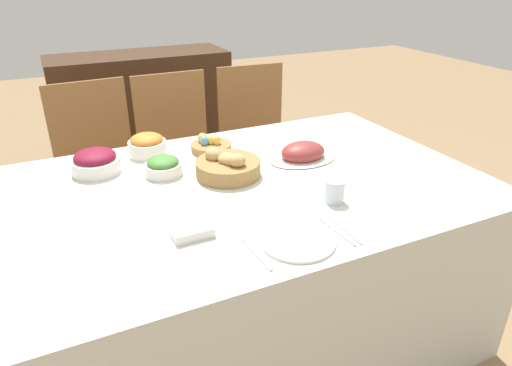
# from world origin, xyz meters

# --- Properties ---
(ground_plane) EXTENTS (12.00, 12.00, 0.00)m
(ground_plane) POSITION_xyz_m (0.00, 0.00, 0.00)
(ground_plane) COLOR #937551
(dining_table) EXTENTS (1.79, 1.19, 0.76)m
(dining_table) POSITION_xyz_m (0.00, 0.00, 0.38)
(dining_table) COLOR silver
(dining_table) RESTS_ON ground
(chair_far_center) EXTENTS (0.42, 0.42, 0.98)m
(chair_far_center) POSITION_xyz_m (-0.03, 0.94, 0.52)
(chair_far_center) COLOR brown
(chair_far_center) RESTS_ON ground
(chair_far_left) EXTENTS (0.45, 0.45, 0.98)m
(chair_far_left) POSITION_xyz_m (-0.47, 0.94, 0.52)
(chair_far_left) COLOR brown
(chair_far_left) RESTS_ON ground
(chair_far_right) EXTENTS (0.45, 0.45, 0.98)m
(chair_far_right) POSITION_xyz_m (0.47, 0.94, 0.52)
(chair_far_right) COLOR brown
(chair_far_right) RESTS_ON ground
(sideboard) EXTENTS (1.19, 0.44, 0.98)m
(sideboard) POSITION_xyz_m (-0.05, 1.72, 0.49)
(sideboard) COLOR #3D2616
(sideboard) RESTS_ON ground
(bread_basket) EXTENTS (0.26, 0.26, 0.11)m
(bread_basket) POSITION_xyz_m (-0.06, 0.10, 0.80)
(bread_basket) COLOR #9E7542
(bread_basket) RESTS_ON dining_table
(egg_basket) EXTENTS (0.18, 0.18, 0.08)m
(egg_basket) POSITION_xyz_m (-0.03, 0.38, 0.79)
(egg_basket) COLOR #9E7542
(egg_basket) RESTS_ON dining_table
(ham_platter) EXTENTS (0.31, 0.21, 0.09)m
(ham_platter) POSITION_xyz_m (0.30, 0.11, 0.79)
(ham_platter) COLOR silver
(ham_platter) RESTS_ON dining_table
(beet_salad_bowl) EXTENTS (0.20, 0.20, 0.10)m
(beet_salad_bowl) POSITION_xyz_m (-0.53, 0.36, 0.81)
(beet_salad_bowl) COLOR silver
(beet_salad_bowl) RESTS_ON dining_table
(carrot_bowl) EXTENTS (0.17, 0.17, 0.10)m
(carrot_bowl) POSITION_xyz_m (-0.30, 0.46, 0.81)
(carrot_bowl) COLOR silver
(carrot_bowl) RESTS_ON dining_table
(green_salad_bowl) EXTENTS (0.15, 0.15, 0.08)m
(green_salad_bowl) POSITION_xyz_m (-0.29, 0.22, 0.80)
(green_salad_bowl) COLOR silver
(green_salad_bowl) RESTS_ON dining_table
(dinner_plate) EXTENTS (0.24, 0.24, 0.01)m
(dinner_plate) POSITION_xyz_m (-0.05, -0.45, 0.77)
(dinner_plate) COLOR silver
(dinner_plate) RESTS_ON dining_table
(fork) EXTENTS (0.02, 0.19, 0.00)m
(fork) POSITION_xyz_m (-0.19, -0.45, 0.76)
(fork) COLOR #B7B7BC
(fork) RESTS_ON dining_table
(knife) EXTENTS (0.02, 0.19, 0.00)m
(knife) POSITION_xyz_m (0.09, -0.45, 0.76)
(knife) COLOR #B7B7BC
(knife) RESTS_ON dining_table
(spoon) EXTENTS (0.02, 0.19, 0.00)m
(spoon) POSITION_xyz_m (0.12, -0.45, 0.76)
(spoon) COLOR #B7B7BC
(spoon) RESTS_ON dining_table
(drinking_cup) EXTENTS (0.07, 0.07, 0.08)m
(drinking_cup) POSITION_xyz_m (0.20, -0.27, 0.80)
(drinking_cup) COLOR silver
(drinking_cup) RESTS_ON dining_table
(butter_dish) EXTENTS (0.13, 0.08, 0.03)m
(butter_dish) POSITION_xyz_m (-0.33, -0.27, 0.78)
(butter_dish) COLOR silver
(butter_dish) RESTS_ON dining_table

